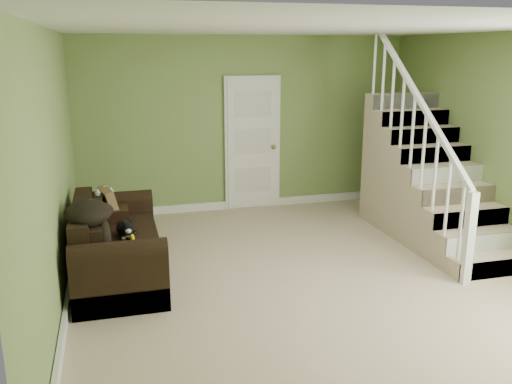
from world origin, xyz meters
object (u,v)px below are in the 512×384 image
banana (132,237)px  cat (125,229)px  side_table (108,230)px  sofa (114,248)px

banana → cat: bearing=117.9°
side_table → banana: (0.26, -0.79, 0.16)m
sofa → side_table: size_ratio=2.50×
cat → banana: 0.13m
sofa → side_table: side_table is taller
side_table → cat: side_table is taller
sofa → banana: sofa is taller
cat → banana: (0.06, -0.09, -0.06)m
cat → banana: bearing=-63.9°
side_table → sofa: bearing=-84.1°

